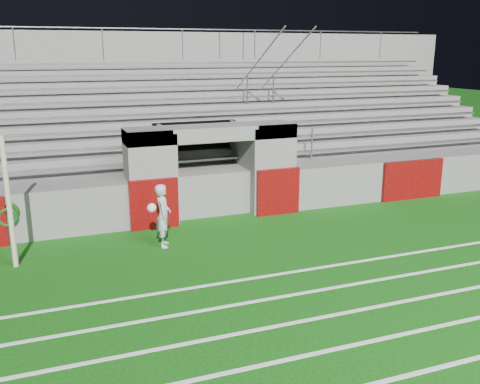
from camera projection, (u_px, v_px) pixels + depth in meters
name	position (u px, v px, depth m)	size (l,w,h in m)	color
ground	(260.00, 258.00, 12.25)	(90.00, 90.00, 0.00)	#0D490C
field_post	(9.00, 203.00, 11.41)	(0.11, 0.11, 2.91)	beige
field_markings	(393.00, 379.00, 7.73)	(28.00, 8.09, 0.01)	white
stadium_structure	(174.00, 140.00, 19.07)	(26.00, 8.48, 5.42)	#63605E
goalkeeper_with_ball	(163.00, 215.00, 12.80)	(0.65, 0.63, 1.54)	#B7BDC1
hose_coil	(7.00, 215.00, 12.86)	(0.56, 0.15, 0.63)	#0D410D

